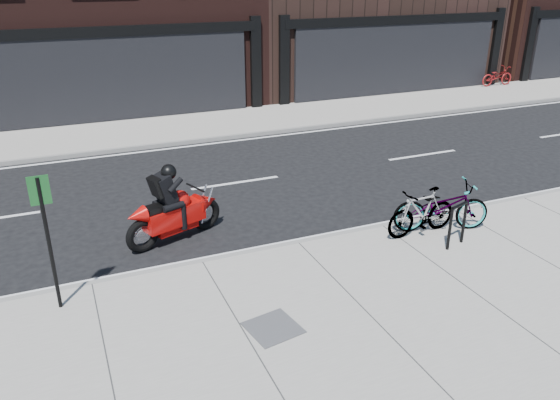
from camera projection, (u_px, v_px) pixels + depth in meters
name	position (u px, v px, depth m)	size (l,w,h in m)	color
ground	(263.00, 211.00, 12.74)	(120.00, 120.00, 0.00)	black
sidewalk_near	(380.00, 329.00, 8.48)	(60.00, 6.00, 0.13)	gray
sidewalk_far	(183.00, 127.00, 19.28)	(60.00, 3.50, 0.13)	gray
bike_rack	(458.00, 221.00, 10.68)	(0.52, 0.20, 0.91)	black
bicycle_front	(441.00, 207.00, 11.35)	(0.71, 2.03, 1.07)	gray
bicycle_rear	(422.00, 212.00, 11.19)	(0.47, 1.66, 1.00)	gray
motorcycle	(178.00, 208.00, 11.22)	(2.17, 1.04, 1.68)	black
bicycle_far	(497.00, 76.00, 25.67)	(0.59, 1.71, 0.90)	maroon
utility_grate	(273.00, 328.00, 8.38)	(0.75, 0.75, 0.01)	#454547
sign_post	(47.00, 232.00, 8.39)	(0.31, 0.06, 2.28)	black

